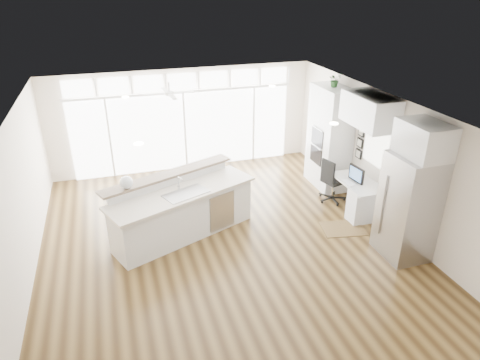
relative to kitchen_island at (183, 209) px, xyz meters
name	(u,v)px	position (x,y,z in m)	size (l,w,h in m)	color
floor	(225,243)	(0.70, -0.52, -0.62)	(7.00, 8.00, 0.02)	#3A2712
ceiling	(222,111)	(0.70, -0.52, 2.09)	(7.00, 8.00, 0.02)	silver
wall_back	(184,120)	(0.70, 3.48, 0.74)	(7.00, 0.04, 2.70)	silver
wall_front	(325,338)	(0.70, -4.52, 0.74)	(7.00, 0.04, 2.70)	silver
wall_left	(18,209)	(-2.80, -0.52, 0.74)	(0.04, 8.00, 2.70)	silver
wall_right	(385,160)	(4.20, -0.52, 0.74)	(0.04, 8.00, 2.70)	silver
glass_wall	(185,131)	(0.70, 3.42, 0.44)	(5.80, 0.06, 2.08)	white
transom_row	(182,81)	(0.70, 3.42, 1.77)	(5.90, 0.06, 0.40)	white
desk_window	(377,146)	(4.16, -0.22, 0.94)	(0.04, 0.85, 0.85)	silver
ceiling_fan	(169,89)	(0.20, 2.28, 1.87)	(1.16, 1.16, 0.32)	white
recessed_lights	(219,109)	(0.70, -0.32, 2.07)	(3.40, 3.00, 0.02)	white
oven_cabinet	(329,138)	(3.87, 1.28, 0.64)	(0.64, 1.20, 2.50)	silver
desk_nook	(357,197)	(3.83, -0.22, -0.23)	(0.72, 1.30, 0.76)	silver
upper_cabinets	(370,110)	(3.87, -0.22, 1.74)	(0.64, 1.30, 0.64)	silver
refrigerator	(408,207)	(3.81, -1.87, 0.39)	(0.76, 0.90, 2.00)	#A8A8AC
fridge_cabinet	(424,140)	(3.87, -1.87, 1.69)	(0.64, 0.90, 0.60)	silver
framed_photos	(360,143)	(4.16, 0.40, 0.79)	(0.06, 0.22, 0.80)	black
kitchen_island	(183,209)	(0.00, 0.00, 0.00)	(3.05, 1.15, 1.21)	silver
rug	(343,228)	(3.22, -0.78, -0.60)	(0.88, 0.64, 0.01)	#392612
office_chair	(334,180)	(3.60, 0.43, -0.08)	(0.54, 0.50, 1.05)	black
fishbowl	(126,182)	(-1.03, 0.01, 0.73)	(0.24, 0.24, 0.24)	silver
monitor	(356,174)	(3.75, -0.22, 0.35)	(0.08, 0.46, 0.38)	black
keyboard	(349,183)	(3.58, -0.22, 0.16)	(0.13, 0.34, 0.02)	white
potted_plant	(335,81)	(3.87, 1.28, 2.02)	(0.29, 0.32, 0.25)	#275725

